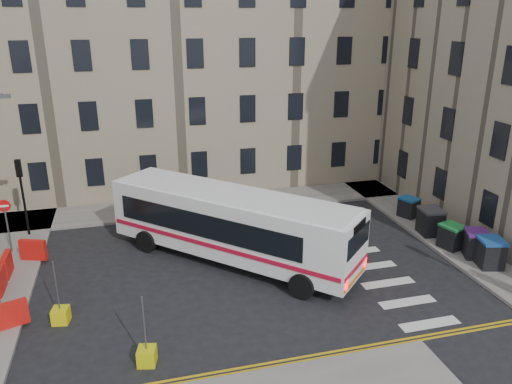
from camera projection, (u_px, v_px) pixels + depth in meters
name	position (u px, v px, depth m)	size (l,w,h in m)	color
ground	(282.00, 265.00, 23.50)	(120.00, 120.00, 0.00)	black
pavement_north	(143.00, 211.00, 29.85)	(36.00, 3.20, 0.15)	slate
pavement_east	(407.00, 214.00, 29.30)	(2.40, 26.00, 0.15)	slate
terrace_north	(112.00, 55.00, 33.04)	(38.30, 10.80, 17.20)	gray
traffic_light_nw	(21.00, 186.00, 25.55)	(0.28, 0.22, 4.10)	black
no_entry_north	(6.00, 215.00, 23.88)	(0.60, 0.08, 3.00)	#595B5E
roadworks_barriers	(9.00, 280.00, 20.87)	(1.66, 6.26, 1.00)	red
bus	(231.00, 223.00, 23.33)	(10.62, 10.75, 3.36)	white
wheelie_bin_a	(490.00, 252.00, 22.90)	(1.33, 1.44, 1.35)	black
wheelie_bin_b	(476.00, 244.00, 23.82)	(1.42, 1.49, 1.30)	black
wheelie_bin_c	(452.00, 236.00, 24.73)	(1.21, 1.31, 1.21)	black
wheelie_bin_d	(431.00, 221.00, 26.30)	(1.25, 1.39, 1.40)	black
wheelie_bin_e	(409.00, 207.00, 28.61)	(1.23, 1.30, 1.13)	black
bollard_yellow	(61.00, 315.00, 19.02)	(0.60, 0.60, 0.60)	#D7C70B
bollard_chevron	(147.00, 356.00, 16.74)	(0.60, 0.60, 0.60)	#C1C40B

